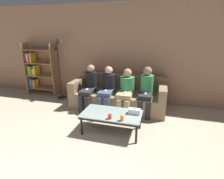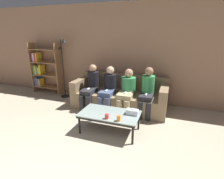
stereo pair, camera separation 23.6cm
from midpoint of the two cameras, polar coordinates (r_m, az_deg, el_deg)
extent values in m
cube|color=#9E755B|center=(4.81, 2.51, 11.44)|extent=(12.00, 0.06, 2.60)
cube|color=#897051|center=(4.50, 0.53, -3.35)|extent=(2.34, 0.96, 0.42)
cube|color=#897051|center=(4.72, 1.75, 2.77)|extent=(2.34, 0.20, 0.38)
cube|color=#897051|center=(4.78, -12.07, 1.83)|extent=(0.18, 0.96, 0.26)
cube|color=#897051|center=(4.25, 14.73, -0.41)|extent=(0.18, 0.96, 0.26)
cube|color=#8C9E99|center=(3.36, -2.13, -7.87)|extent=(1.14, 0.62, 0.02)
cube|color=black|center=(3.37, -2.13, -8.32)|extent=(1.11, 0.61, 0.04)
cylinder|color=black|center=(3.43, -11.90, -11.78)|extent=(0.04, 0.04, 0.34)
cylinder|color=black|center=(3.14, 5.73, -14.56)|extent=(0.04, 0.04, 0.34)
cylinder|color=black|center=(3.85, -8.32, -8.14)|extent=(0.04, 0.04, 0.34)
cylinder|color=black|center=(3.59, 7.26, -10.16)|extent=(0.04, 0.04, 0.34)
cylinder|color=red|center=(3.13, -2.93, -8.82)|extent=(0.07, 0.07, 0.09)
cylinder|color=orange|center=(3.07, 1.05, -9.31)|extent=(0.07, 0.07, 0.10)
cube|color=silver|center=(3.32, 5.26, -7.15)|extent=(0.22, 0.12, 0.10)
sphere|color=white|center=(3.30, 5.30, -6.18)|extent=(0.04, 0.04, 0.04)
cube|color=#9E754C|center=(6.12, -26.75, 6.09)|extent=(0.02, 0.32, 1.57)
cube|color=#9E754C|center=(5.53, -19.33, 5.91)|extent=(0.02, 0.32, 1.57)
cube|color=#9E754C|center=(5.95, -22.53, 0.48)|extent=(0.95, 0.32, 0.02)
cube|color=#33569E|center=(6.17, -25.62, 1.97)|extent=(0.04, 0.24, 0.25)
cube|color=#33569E|center=(6.13, -25.32, 2.15)|extent=(0.05, 0.24, 0.30)
cube|color=#8E4293|center=(6.10, -24.92, 1.85)|extent=(0.04, 0.24, 0.24)
cube|color=gold|center=(6.08, -24.62, 1.86)|extent=(0.03, 0.24, 0.24)
cube|color=#9E754C|center=(5.85, -22.99, 4.14)|extent=(0.95, 0.32, 0.02)
cube|color=#38844C|center=(6.08, -26.10, 5.63)|extent=(0.04, 0.24, 0.27)
cube|color=gold|center=(6.04, -25.76, 5.61)|extent=(0.04, 0.24, 0.27)
cube|color=#38844C|center=(6.01, -25.35, 5.53)|extent=(0.06, 0.24, 0.26)
cube|color=gold|center=(5.97, -24.86, 5.34)|extent=(0.05, 0.24, 0.22)
cube|color=gold|center=(5.93, -24.48, 5.70)|extent=(0.05, 0.24, 0.30)
cube|color=#9E754C|center=(5.78, -23.47, 7.91)|extent=(0.95, 0.32, 0.02)
cube|color=#8E4293|center=(6.02, -26.64, 9.20)|extent=(0.04, 0.24, 0.26)
cube|color=silver|center=(5.99, -26.34, 9.26)|extent=(0.04, 0.24, 0.27)
cube|color=red|center=(5.95, -25.92, 9.21)|extent=(0.06, 0.24, 0.26)
cube|color=gold|center=(5.92, -25.53, 9.33)|extent=(0.04, 0.24, 0.28)
cube|color=#9E754C|center=(5.73, -23.97, 11.76)|extent=(0.95, 0.32, 0.02)
cylinder|color=black|center=(5.48, -17.23, -2.42)|extent=(0.26, 0.26, 0.02)
cylinder|color=black|center=(5.25, -18.07, 6.15)|extent=(0.03, 0.03, 1.70)
cone|color=black|center=(5.11, -18.00, 14.91)|extent=(0.14, 0.14, 0.12)
cone|color=black|center=(5.25, -19.22, 12.66)|extent=(0.12, 0.12, 0.10)
cylinder|color=#28282D|center=(4.30, -11.75, -4.80)|extent=(0.13, 0.13, 0.42)
cylinder|color=#28282D|center=(4.23, -9.57, -5.09)|extent=(0.13, 0.13, 0.42)
cube|color=#28282D|center=(4.38, -9.44, -0.58)|extent=(0.29, 0.50, 0.10)
cylinder|color=black|center=(4.54, -8.25, 2.66)|extent=(0.29, 0.29, 0.48)
sphere|color=tan|center=(4.47, -8.44, 6.81)|extent=(0.19, 0.19, 0.19)
cube|color=white|center=(4.32, -9.76, 0.04)|extent=(0.04, 0.12, 0.02)
cylinder|color=#47567A|center=(4.16, -5.65, -5.32)|extent=(0.13, 0.13, 0.42)
cylinder|color=#47567A|center=(4.10, -3.29, -5.61)|extent=(0.13, 0.13, 0.42)
cube|color=#47567A|center=(4.23, -3.52, -1.04)|extent=(0.31, 0.45, 0.10)
cylinder|color=black|center=(4.38, -2.60, 2.08)|extent=(0.31, 0.31, 0.46)
sphere|color=#DBAD89|center=(4.30, -2.66, 6.27)|extent=(0.20, 0.20, 0.20)
cube|color=white|center=(4.17, -3.74, -0.39)|extent=(0.04, 0.12, 0.02)
cylinder|color=tan|center=(4.00, 0.57, -6.18)|extent=(0.13, 0.13, 0.42)
cylinder|color=tan|center=(3.97, 3.09, -6.46)|extent=(0.13, 0.13, 0.42)
cube|color=tan|center=(4.10, 2.66, -1.67)|extent=(0.34, 0.47, 0.10)
cylinder|color=#388E51|center=(4.27, 3.41, 1.36)|extent=(0.34, 0.34, 0.42)
sphere|color=tan|center=(4.19, 3.49, 5.44)|extent=(0.20, 0.20, 0.20)
cube|color=white|center=(4.03, 2.52, -1.02)|extent=(0.04, 0.12, 0.02)
cylinder|color=#28282D|center=(3.98, 7.41, -6.50)|extent=(0.13, 0.13, 0.42)
cylinder|color=#28282D|center=(3.96, 10.00, -6.75)|extent=(0.13, 0.13, 0.42)
cube|color=#28282D|center=(4.06, 9.25, -2.10)|extent=(0.29, 0.40, 0.10)
cylinder|color=#388E51|center=(4.19, 9.72, 1.32)|extent=(0.29, 0.29, 0.49)
sphere|color=#997051|center=(4.10, 9.97, 5.96)|extent=(0.20, 0.20, 0.20)
cube|color=white|center=(4.00, 9.22, -1.42)|extent=(0.04, 0.12, 0.02)
camera|label=1|loc=(0.12, -91.77, -0.58)|focal=28.00mm
camera|label=2|loc=(0.12, 88.23, 0.58)|focal=28.00mm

